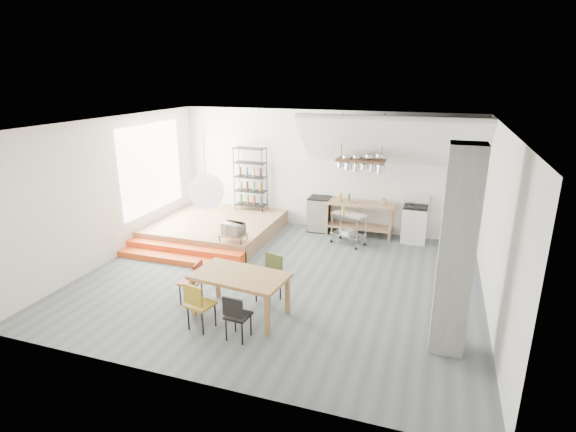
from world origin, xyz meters
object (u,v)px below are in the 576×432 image
(dining_table, at_px, (240,279))
(rolling_cart, at_px, (349,225))
(stove, at_px, (414,223))
(mini_fridge, at_px, (319,214))

(dining_table, bearing_deg, rolling_cart, 80.87)
(stove, bearing_deg, dining_table, -119.14)
(stove, xyz_separation_m, mini_fridge, (-2.50, 0.04, -0.01))
(stove, height_order, mini_fridge, stove)
(mini_fridge, bearing_deg, stove, -1.01)
(stove, bearing_deg, mini_fridge, 178.99)
(dining_table, relative_size, rolling_cart, 1.89)
(rolling_cart, height_order, mini_fridge, mini_fridge)
(rolling_cart, bearing_deg, dining_table, -82.25)
(dining_table, xyz_separation_m, mini_fridge, (0.15, 4.80, -0.22))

